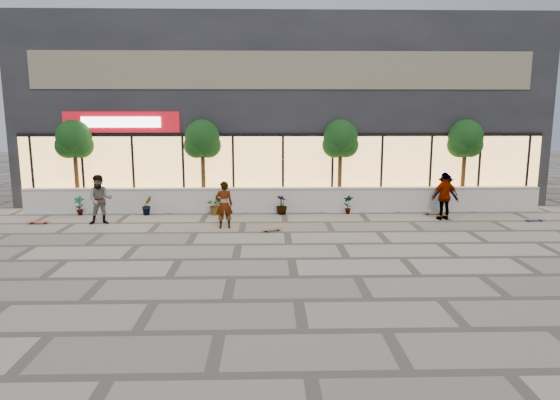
{
  "coord_description": "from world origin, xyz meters",
  "views": [
    {
      "loc": [
        -0.69,
        -14.04,
        4.24
      ],
      "look_at": [
        -0.27,
        2.54,
        1.3
      ],
      "focal_mm": 32.0,
      "sensor_mm": 36.0,
      "label": 1
    }
  ],
  "objects_px": {
    "skateboard_left": "(38,222)",
    "tree_west": "(74,141)",
    "tree_midwest": "(202,141)",
    "skateboard_right_far": "(535,219)",
    "skater_right_near": "(445,196)",
    "skater_center": "(224,205)",
    "tree_mideast": "(340,141)",
    "skater_right_far": "(445,194)",
    "skateboard_right_near": "(434,213)",
    "skater_left": "(100,200)",
    "tree_east": "(465,141)",
    "skateboard_center": "(272,229)"
  },
  "relations": [
    {
      "from": "tree_west",
      "to": "skater_left",
      "type": "height_order",
      "value": "tree_west"
    },
    {
      "from": "skater_left",
      "to": "skateboard_right_near",
      "type": "height_order",
      "value": "skater_left"
    },
    {
      "from": "skateboard_left",
      "to": "skateboard_right_far",
      "type": "height_order",
      "value": "skateboard_left"
    },
    {
      "from": "skateboard_left",
      "to": "skater_right_far",
      "type": "bearing_deg",
      "value": 4.48
    },
    {
      "from": "skater_left",
      "to": "skateboard_right_far",
      "type": "height_order",
      "value": "skater_left"
    },
    {
      "from": "skater_right_near",
      "to": "skateboard_right_near",
      "type": "xyz_separation_m",
      "value": [
        -0.06,
        0.98,
        -0.87
      ]
    },
    {
      "from": "tree_midwest",
      "to": "skater_center",
      "type": "xyz_separation_m",
      "value": [
        1.21,
        -3.72,
        -2.11
      ]
    },
    {
      "from": "tree_west",
      "to": "skater_right_near",
      "type": "height_order",
      "value": "tree_west"
    },
    {
      "from": "skater_right_far",
      "to": "skateboard_left",
      "type": "xyz_separation_m",
      "value": [
        -16.21,
        -1.47,
        -0.75
      ]
    },
    {
      "from": "tree_west",
      "to": "skater_right_near",
      "type": "xyz_separation_m",
      "value": [
        15.32,
        -2.49,
        -2.04
      ]
    },
    {
      "from": "skater_right_near",
      "to": "skateboard_right_near",
      "type": "distance_m",
      "value": 1.31
    },
    {
      "from": "skater_right_far",
      "to": "skateboard_center",
      "type": "height_order",
      "value": "skater_right_far"
    },
    {
      "from": "tree_west",
      "to": "tree_east",
      "type": "relative_size",
      "value": 1.0
    },
    {
      "from": "tree_midwest",
      "to": "skateboard_right_near",
      "type": "xyz_separation_m",
      "value": [
        9.76,
        -1.51,
        -2.9
      ]
    },
    {
      "from": "skater_left",
      "to": "skateboard_right_near",
      "type": "relative_size",
      "value": 2.31
    },
    {
      "from": "skater_left",
      "to": "tree_mideast",
      "type": "bearing_deg",
      "value": 4.78
    },
    {
      "from": "tree_mideast",
      "to": "skateboard_right_near",
      "type": "relative_size",
      "value": 4.77
    },
    {
      "from": "tree_west",
      "to": "skateboard_left",
      "type": "bearing_deg",
      "value": -99.47
    },
    {
      "from": "tree_west",
      "to": "skateboard_right_far",
      "type": "height_order",
      "value": "tree_west"
    },
    {
      "from": "tree_west",
      "to": "tree_mideast",
      "type": "distance_m",
      "value": 11.5
    },
    {
      "from": "tree_east",
      "to": "skateboard_right_far",
      "type": "xyz_separation_m",
      "value": [
        1.8,
        -2.88,
        -2.9
      ]
    },
    {
      "from": "skater_right_far",
      "to": "skater_left",
      "type": "bearing_deg",
      "value": 32.45
    },
    {
      "from": "skateboard_right_far",
      "to": "tree_midwest",
      "type": "bearing_deg",
      "value": 163.0
    },
    {
      "from": "tree_east",
      "to": "skater_right_near",
      "type": "bearing_deg",
      "value": -123.99
    },
    {
      "from": "tree_west",
      "to": "skateboard_right_near",
      "type": "distance_m",
      "value": 15.61
    },
    {
      "from": "tree_midwest",
      "to": "tree_east",
      "type": "height_order",
      "value": "same"
    },
    {
      "from": "tree_east",
      "to": "skater_right_near",
      "type": "relative_size",
      "value": 2.06
    },
    {
      "from": "skater_right_far",
      "to": "tree_west",
      "type": "bearing_deg",
      "value": 21.04
    },
    {
      "from": "skateboard_right_near",
      "to": "tree_east",
      "type": "bearing_deg",
      "value": 46.97
    },
    {
      "from": "tree_mideast",
      "to": "skater_right_far",
      "type": "distance_m",
      "value": 4.95
    },
    {
      "from": "skater_left",
      "to": "skater_right_far",
      "type": "bearing_deg",
      "value": -5.94
    },
    {
      "from": "tree_midwest",
      "to": "skater_right_far",
      "type": "height_order",
      "value": "tree_midwest"
    },
    {
      "from": "tree_west",
      "to": "skater_right_far",
      "type": "height_order",
      "value": "tree_west"
    },
    {
      "from": "skateboard_right_far",
      "to": "skater_right_near",
      "type": "bearing_deg",
      "value": 168.84
    },
    {
      "from": "tree_midwest",
      "to": "skater_left",
      "type": "bearing_deg",
      "value": -140.47
    },
    {
      "from": "tree_midwest",
      "to": "skater_right_far",
      "type": "distance_m",
      "value": 10.55
    },
    {
      "from": "skater_center",
      "to": "skater_right_near",
      "type": "height_order",
      "value": "skater_right_near"
    },
    {
      "from": "tree_mideast",
      "to": "skateboard_right_far",
      "type": "xyz_separation_m",
      "value": [
        7.3,
        -2.88,
        -2.9
      ]
    },
    {
      "from": "tree_mideast",
      "to": "skater_left",
      "type": "relative_size",
      "value": 2.07
    },
    {
      "from": "tree_mideast",
      "to": "skater_center",
      "type": "xyz_separation_m",
      "value": [
        -4.79,
        -3.72,
        -2.11
      ]
    },
    {
      "from": "tree_midwest",
      "to": "tree_mideast",
      "type": "xyz_separation_m",
      "value": [
        6.0,
        0.0,
        0.0
      ]
    },
    {
      "from": "skater_left",
      "to": "skater_center",
      "type": "bearing_deg",
      "value": -21.73
    },
    {
      "from": "tree_east",
      "to": "skateboard_center",
      "type": "height_order",
      "value": "tree_east"
    },
    {
      "from": "tree_mideast",
      "to": "skateboard_left",
      "type": "relative_size",
      "value": 4.72
    },
    {
      "from": "skateboard_left",
      "to": "tree_west",
      "type": "bearing_deg",
      "value": 79.84
    },
    {
      "from": "tree_west",
      "to": "skater_center",
      "type": "bearing_deg",
      "value": -29.01
    },
    {
      "from": "skater_center",
      "to": "skater_left",
      "type": "relative_size",
      "value": 0.92
    },
    {
      "from": "tree_west",
      "to": "tree_midwest",
      "type": "height_order",
      "value": "same"
    },
    {
      "from": "skater_center",
      "to": "skateboard_center",
      "type": "distance_m",
      "value": 2.01
    },
    {
      "from": "skateboard_right_near",
      "to": "skateboard_right_far",
      "type": "height_order",
      "value": "same"
    }
  ]
}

